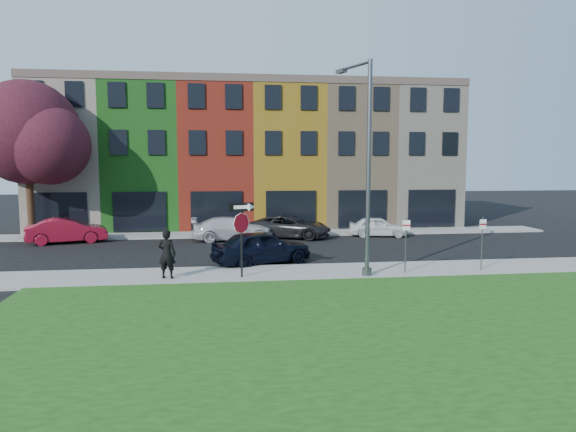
{
  "coord_description": "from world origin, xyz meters",
  "views": [
    {
      "loc": [
        -4.55,
        -18.25,
        4.8
      ],
      "look_at": [
        -1.73,
        4.0,
        2.39
      ],
      "focal_mm": 32.0,
      "sensor_mm": 36.0,
      "label": 1
    }
  ],
  "objects": [
    {
      "name": "parked_car_red",
      "position": [
        -13.67,
        12.93,
        0.74
      ],
      "size": [
        3.9,
        5.3,
        1.48
      ],
      "primitive_type": "imported",
      "rotation": [
        0.0,
        0.0,
        1.85
      ],
      "color": "maroon",
      "rests_on": "ground"
    },
    {
      "name": "parking_sign_b",
      "position": [
        6.44,
        2.27,
        1.55
      ],
      "size": [
        0.32,
        0.1,
        2.32
      ],
      "rotation": [
        0.0,
        0.0,
        0.15
      ],
      "color": "#4E5053",
      "rests_on": "sidewalk_near"
    },
    {
      "name": "man",
      "position": [
        -6.82,
        2.39,
        1.1
      ],
      "size": [
        0.95,
        0.82,
        1.97
      ],
      "primitive_type": "imported",
      "rotation": [
        0.0,
        0.0,
        2.88
      ],
      "color": "black",
      "rests_on": "sidewalk_near"
    },
    {
      "name": "sidewalk_near",
      "position": [
        2.0,
        3.0,
        0.06
      ],
      "size": [
        40.0,
        3.0,
        0.12
      ],
      "primitive_type": "cube",
      "color": "gray",
      "rests_on": "ground"
    },
    {
      "name": "parking_sign_a",
      "position": [
        3.01,
        2.17,
        1.57
      ],
      "size": [
        0.32,
        0.09,
        2.34
      ],
      "rotation": [
        0.0,
        0.0,
        -0.09
      ],
      "color": "#4E5053",
      "rests_on": "sidewalk_near"
    },
    {
      "name": "street_lamp",
      "position": [
        1.21,
        2.09,
        4.49
      ],
      "size": [
        1.11,
        2.48,
        8.68
      ],
      "rotation": [
        0.0,
        0.0,
        0.34
      ],
      "color": "#4E5053",
      "rests_on": "sidewalk_near"
    },
    {
      "name": "parked_car_silver",
      "position": [
        -4.02,
        12.73,
        0.71
      ],
      "size": [
        2.46,
        5.09,
        1.42
      ],
      "primitive_type": "imported",
      "rotation": [
        0.0,
        0.0,
        1.62
      ],
      "color": "silver",
      "rests_on": "ground"
    },
    {
      "name": "parked_car_white",
      "position": [
        5.23,
        13.23,
        0.64
      ],
      "size": [
        2.85,
        4.27,
        1.27
      ],
      "primitive_type": "imported",
      "rotation": [
        0.0,
        0.0,
        1.39
      ],
      "color": "white",
      "rests_on": "ground"
    },
    {
      "name": "tree_purple",
      "position": [
        -16.1,
        14.68,
        6.35
      ],
      "size": [
        7.47,
        6.53,
        9.5
      ],
      "color": "black",
      "rests_on": "sidewalk_far"
    },
    {
      "name": "rowhouse_block",
      "position": [
        -2.5,
        21.18,
        4.99
      ],
      "size": [
        30.0,
        10.12,
        10.0
      ],
      "color": "beige",
      "rests_on": "ground"
    },
    {
      "name": "sedan_near",
      "position": [
        -2.8,
        5.38,
        0.79
      ],
      "size": [
        5.22,
        6.01,
        1.59
      ],
      "primitive_type": "imported",
      "rotation": [
        0.0,
        0.0,
        1.97
      ],
      "color": "black",
      "rests_on": "ground"
    },
    {
      "name": "ground",
      "position": [
        0.0,
        0.0,
        0.0
      ],
      "size": [
        120.0,
        120.0,
        0.0
      ],
      "primitive_type": "plane",
      "color": "black",
      "rests_on": "ground"
    },
    {
      "name": "parked_car_dark",
      "position": [
        -0.42,
        13.34,
        0.71
      ],
      "size": [
        5.88,
        6.74,
        1.42
      ],
      "primitive_type": "imported",
      "rotation": [
        0.0,
        0.0,
        1.19
      ],
      "color": "black",
      "rests_on": "ground"
    },
    {
      "name": "sidewalk_far",
      "position": [
        -3.0,
        15.0,
        0.06
      ],
      "size": [
        40.0,
        2.4,
        0.12
      ],
      "primitive_type": "cube",
      "color": "gray",
      "rests_on": "ground"
    },
    {
      "name": "stop_sign",
      "position": [
        -3.85,
        2.21,
        2.27
      ],
      "size": [
        1.01,
        0.36,
        3.02
      ],
      "rotation": [
        0.0,
        0.0,
        0.31
      ],
      "color": "black",
      "rests_on": "sidewalk_near"
    }
  ]
}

